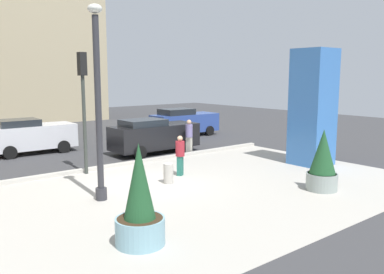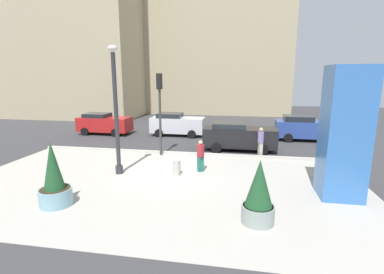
# 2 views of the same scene
# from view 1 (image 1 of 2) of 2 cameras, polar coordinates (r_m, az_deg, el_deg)

# --- Properties ---
(ground_plane) EXTENTS (60.00, 60.00, 0.00)m
(ground_plane) POSITION_cam_1_polar(r_m,az_deg,el_deg) (18.46, -12.85, -3.86)
(ground_plane) COLOR #38383A
(plaza_pavement) EXTENTS (18.00, 10.00, 0.02)m
(plaza_pavement) POSITION_cam_1_polar(r_m,az_deg,el_deg) (13.48, -1.42, -8.30)
(plaza_pavement) COLOR #ADA89E
(plaza_pavement) RESTS_ON ground_plane
(curb_strip) EXTENTS (18.00, 0.24, 0.16)m
(curb_strip) POSITION_cam_1_polar(r_m,az_deg,el_deg) (17.67, -11.59, -4.11)
(curb_strip) COLOR #B7B2A8
(curb_strip) RESTS_ON ground_plane
(lamp_post) EXTENTS (0.44, 0.44, 6.07)m
(lamp_post) POSITION_cam_1_polar(r_m,az_deg,el_deg) (12.77, -13.18, 4.04)
(lamp_post) COLOR #2D2D33
(lamp_post) RESTS_ON ground_plane
(art_pillar_blue) EXTENTS (1.54, 1.54, 5.11)m
(art_pillar_blue) POSITION_cam_1_polar(r_m,az_deg,el_deg) (18.51, 16.80, 4.03)
(art_pillar_blue) COLOR #3870BC
(art_pillar_blue) RESTS_ON ground_plane
(potted_plant_curbside) EXTENTS (1.07, 1.07, 2.14)m
(potted_plant_curbside) POSITION_cam_1_polar(r_m,az_deg,el_deg) (14.55, 18.08, -3.47)
(potted_plant_curbside) COLOR gray
(potted_plant_curbside) RESTS_ON ground_plane
(potted_plant_by_pillar) EXTENTS (1.17, 1.17, 2.43)m
(potted_plant_by_pillar) POSITION_cam_1_polar(r_m,az_deg,el_deg) (9.52, -7.45, -9.64)
(potted_plant_by_pillar) COLOR #7AA8B7
(potted_plant_by_pillar) RESTS_ON ground_plane
(concrete_bollard) EXTENTS (0.36, 0.36, 0.75)m
(concrete_bollard) POSITION_cam_1_polar(r_m,az_deg,el_deg) (14.85, -3.38, -5.21)
(concrete_bollard) COLOR #B2ADA3
(concrete_bollard) RESTS_ON ground_plane
(traffic_light_corner) EXTENTS (0.28, 0.42, 4.85)m
(traffic_light_corner) POSITION_cam_1_polar(r_m,az_deg,el_deg) (16.46, -15.21, 5.97)
(traffic_light_corner) COLOR #333833
(traffic_light_corner) RESTS_ON ground_plane
(car_curb_east) EXTENTS (4.60, 1.99, 1.78)m
(car_curb_east) POSITION_cam_1_polar(r_m,az_deg,el_deg) (20.64, -5.46, 0.23)
(car_curb_east) COLOR black
(car_curb_east) RESTS_ON ground_plane
(car_curb_west) EXTENTS (4.55, 2.02, 1.84)m
(car_curb_west) POSITION_cam_1_polar(r_m,az_deg,el_deg) (26.45, -1.15, 2.15)
(car_curb_west) COLOR #2D4793
(car_curb_west) RESTS_ON ground_plane
(car_far_lane) EXTENTS (4.24, 1.99, 1.79)m
(car_far_lane) POSITION_cam_1_polar(r_m,az_deg,el_deg) (22.07, -21.97, 0.18)
(car_far_lane) COLOR silver
(car_far_lane) RESTS_ON ground_plane
(pedestrian_crossing) EXTENTS (0.50, 0.50, 1.61)m
(pedestrian_crossing) POSITION_cam_1_polar(r_m,az_deg,el_deg) (15.89, -1.70, -2.38)
(pedestrian_crossing) COLOR #236656
(pedestrian_crossing) RESTS_ON ground_plane
(pedestrian_on_sidewalk) EXTENTS (0.47, 0.47, 1.75)m
(pedestrian_on_sidewalk) POSITION_cam_1_polar(r_m,az_deg,el_deg) (20.34, -0.43, 0.31)
(pedestrian_on_sidewalk) COLOR #B2AD9E
(pedestrian_on_sidewalk) RESTS_ON ground_plane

